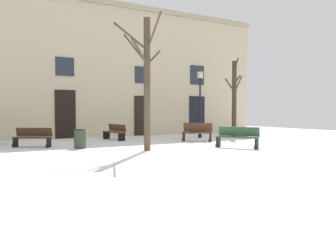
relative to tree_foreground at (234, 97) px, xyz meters
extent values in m
plane|color=white|center=(-7.44, -6.54, -2.44)|extent=(37.25, 37.25, 0.00)
cube|color=beige|center=(-7.44, 3.59, 1.71)|extent=(23.28, 0.40, 8.30)
cube|color=tan|center=(-7.44, 3.34, 5.61)|extent=(23.28, 0.30, 0.24)
cube|color=black|center=(-9.62, 3.37, -1.06)|extent=(1.16, 0.08, 2.77)
cube|color=#262D38|center=(-9.62, 3.37, 1.65)|extent=(1.05, 0.06, 1.05)
cube|color=black|center=(-4.83, 3.37, -1.17)|extent=(0.95, 0.08, 2.53)
cube|color=#262D38|center=(-4.83, 3.37, 1.43)|extent=(0.86, 0.06, 1.07)
cube|color=black|center=(-0.48, 3.37, -1.14)|extent=(1.27, 0.08, 2.61)
cube|color=#262D38|center=(-0.48, 3.37, 1.64)|extent=(1.15, 0.06, 1.34)
cylinder|color=#423326|center=(-0.01, 0.00, -0.10)|extent=(0.29, 0.29, 4.68)
cylinder|color=#423326|center=(-0.21, -0.40, 1.97)|extent=(0.50, 0.88, 0.66)
cylinder|color=#423326|center=(0.43, 0.25, 1.10)|extent=(0.97, 0.60, 0.70)
cylinder|color=#423326|center=(0.31, 0.01, 0.80)|extent=(0.71, 0.10, 1.13)
cylinder|color=#423326|center=(-0.35, 0.02, 0.73)|extent=(0.75, 0.14, 0.82)
cylinder|color=#4C3D2D|center=(-8.35, -4.49, 0.16)|extent=(0.26, 0.26, 5.20)
cylinder|color=#4C3D2D|center=(-8.57, -3.89, 1.62)|extent=(0.54, 1.28, 1.37)
cylinder|color=#4C3D2D|center=(-8.98, -4.34, 1.99)|extent=(1.33, 0.39, 1.04)
cylinder|color=#4C3D2D|center=(-8.31, -4.99, 2.13)|extent=(0.16, 1.07, 1.32)
cylinder|color=#4C3D2D|center=(-7.92, -4.23, 1.28)|extent=(0.93, 0.60, 0.74)
cylinder|color=#4C3D2D|center=(-8.78, -4.73, 1.36)|extent=(0.96, 0.60, 0.90)
cylinder|color=black|center=(-2.72, -0.14, -0.70)|extent=(0.10, 0.10, 3.48)
cylinder|color=black|center=(-2.72, -0.14, -2.34)|extent=(0.22, 0.22, 0.20)
cube|color=beige|center=(-2.72, -0.14, 1.21)|extent=(0.24, 0.24, 0.36)
cone|color=black|center=(-2.72, -0.14, 1.39)|extent=(0.30, 0.30, 0.14)
cylinder|color=#2D3D2D|center=(-10.44, -2.40, -2.06)|extent=(0.48, 0.48, 0.77)
torus|color=black|center=(-10.44, -2.40, -1.66)|extent=(0.50, 0.50, 0.04)
cube|color=#2D4C33|center=(-4.64, -5.54, -1.98)|extent=(1.24, 1.78, 0.05)
cube|color=#2D4C33|center=(-4.47, -5.45, -1.75)|extent=(0.95, 1.62, 0.40)
cube|color=black|center=(-5.05, -4.80, -2.21)|extent=(0.36, 0.23, 0.46)
torus|color=black|center=(-5.18, -4.88, -2.36)|extent=(0.11, 0.16, 0.17)
cube|color=black|center=(-4.23, -6.28, -2.21)|extent=(0.36, 0.23, 0.46)
torus|color=black|center=(-4.37, -6.36, -2.36)|extent=(0.11, 0.16, 0.17)
cube|color=#51331E|center=(-4.24, -2.03, -1.98)|extent=(1.33, 1.39, 0.05)
cube|color=#51331E|center=(-4.11, -1.91, -1.72)|extent=(1.10, 1.18, 0.45)
cube|color=black|center=(-4.72, -1.51, -2.21)|extent=(0.31, 0.29, 0.46)
torus|color=black|center=(-4.83, -1.62, -2.36)|extent=(0.14, 0.14, 0.17)
cube|color=black|center=(-3.76, -2.54, -2.21)|extent=(0.31, 0.29, 0.46)
torus|color=black|center=(-3.87, -2.64, -2.36)|extent=(0.14, 0.14, 0.17)
cube|color=#3D2819|center=(-12.09, -0.90, -2.02)|extent=(1.58, 1.25, 0.05)
cube|color=#3D2819|center=(-11.98, -0.73, -1.79)|extent=(1.40, 0.99, 0.37)
cube|color=black|center=(-12.70, -0.50, -2.23)|extent=(0.27, 0.37, 0.42)
torus|color=black|center=(-12.80, -0.64, -2.36)|extent=(0.16, 0.12, 0.17)
cube|color=black|center=(-11.47, -1.31, -2.23)|extent=(0.27, 0.37, 0.42)
torus|color=black|center=(-11.57, -1.46, -2.36)|extent=(0.16, 0.12, 0.17)
cube|color=#51331E|center=(-7.62, 1.01, -2.01)|extent=(0.67, 1.88, 0.05)
cube|color=#51331E|center=(-7.42, 1.03, -1.78)|extent=(0.32, 1.84, 0.37)
cube|color=black|center=(-7.72, 1.86, -2.23)|extent=(0.41, 0.11, 0.43)
torus|color=black|center=(-7.89, 1.84, -2.36)|extent=(0.05, 0.17, 0.17)
cube|color=black|center=(-7.51, 0.15, -2.23)|extent=(0.41, 0.11, 0.43)
torus|color=black|center=(-7.69, 0.13, -2.36)|extent=(0.05, 0.17, 0.17)
camera|label=1|loc=(-14.50, -16.73, -0.89)|focal=37.16mm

